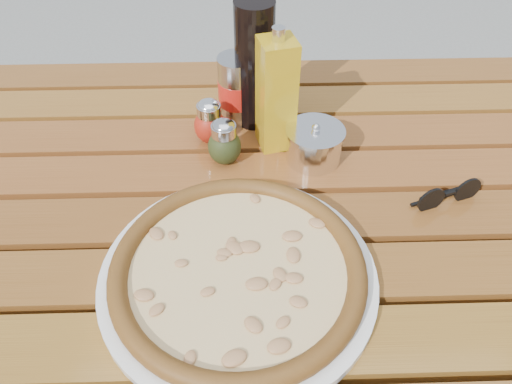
{
  "coord_description": "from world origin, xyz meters",
  "views": [
    {
      "loc": [
        -0.02,
        -0.5,
        1.29
      ],
      "look_at": [
        0.0,
        0.02,
        0.78
      ],
      "focal_mm": 35.0,
      "sensor_mm": 36.0,
      "label": 1
    }
  ],
  "objects_px": {
    "olive_oil_cruet": "(276,95)",
    "table": "(256,249)",
    "plate": "(238,277)",
    "pepper_shaker": "(210,122)",
    "sunglasses": "(448,195)",
    "soda_can": "(237,90)",
    "parmesan_tin": "(314,144)",
    "pizza": "(238,270)",
    "oregano_shaker": "(224,142)",
    "dark_bottle": "(255,66)"
  },
  "relations": [
    {
      "from": "olive_oil_cruet",
      "to": "table",
      "type": "bearing_deg",
      "value": -102.03
    },
    {
      "from": "plate",
      "to": "olive_oil_cruet",
      "type": "relative_size",
      "value": 1.71
    },
    {
      "from": "pepper_shaker",
      "to": "plate",
      "type": "bearing_deg",
      "value": -81.13
    },
    {
      "from": "sunglasses",
      "to": "olive_oil_cruet",
      "type": "bearing_deg",
      "value": 130.61
    },
    {
      "from": "plate",
      "to": "sunglasses",
      "type": "distance_m",
      "value": 0.34
    },
    {
      "from": "soda_can",
      "to": "parmesan_tin",
      "type": "bearing_deg",
      "value": -44.24
    },
    {
      "from": "pepper_shaker",
      "to": "parmesan_tin",
      "type": "bearing_deg",
      "value": -17.59
    },
    {
      "from": "pizza",
      "to": "sunglasses",
      "type": "distance_m",
      "value": 0.34
    },
    {
      "from": "parmesan_tin",
      "to": "oregano_shaker",
      "type": "bearing_deg",
      "value": -179.49
    },
    {
      "from": "table",
      "to": "sunglasses",
      "type": "distance_m",
      "value": 0.3
    },
    {
      "from": "oregano_shaker",
      "to": "olive_oil_cruet",
      "type": "xyz_separation_m",
      "value": [
        0.08,
        0.05,
        0.06
      ]
    },
    {
      "from": "table",
      "to": "dark_bottle",
      "type": "xyz_separation_m",
      "value": [
        0.0,
        0.24,
        0.19
      ]
    },
    {
      "from": "pizza",
      "to": "soda_can",
      "type": "relative_size",
      "value": 3.08
    },
    {
      "from": "plate",
      "to": "soda_can",
      "type": "bearing_deg",
      "value": 89.91
    },
    {
      "from": "table",
      "to": "plate",
      "type": "height_order",
      "value": "plate"
    },
    {
      "from": "olive_oil_cruet",
      "to": "parmesan_tin",
      "type": "height_order",
      "value": "olive_oil_cruet"
    },
    {
      "from": "pepper_shaker",
      "to": "olive_oil_cruet",
      "type": "bearing_deg",
      "value": -4.99
    },
    {
      "from": "plate",
      "to": "pizza",
      "type": "height_order",
      "value": "pizza"
    },
    {
      "from": "plate",
      "to": "dark_bottle",
      "type": "relative_size",
      "value": 1.64
    },
    {
      "from": "pepper_shaker",
      "to": "dark_bottle",
      "type": "height_order",
      "value": "dark_bottle"
    },
    {
      "from": "soda_can",
      "to": "parmesan_tin",
      "type": "height_order",
      "value": "soda_can"
    },
    {
      "from": "dark_bottle",
      "to": "olive_oil_cruet",
      "type": "xyz_separation_m",
      "value": [
        0.03,
        -0.07,
        -0.01
      ]
    },
    {
      "from": "plate",
      "to": "pizza",
      "type": "distance_m",
      "value": 0.02
    },
    {
      "from": "table",
      "to": "pepper_shaker",
      "type": "bearing_deg",
      "value": 111.9
    },
    {
      "from": "table",
      "to": "olive_oil_cruet",
      "type": "bearing_deg",
      "value": 77.97
    },
    {
      "from": "pizza",
      "to": "sunglasses",
      "type": "bearing_deg",
      "value": 23.14
    },
    {
      "from": "olive_oil_cruet",
      "to": "sunglasses",
      "type": "height_order",
      "value": "olive_oil_cruet"
    },
    {
      "from": "plate",
      "to": "oregano_shaker",
      "type": "xyz_separation_m",
      "value": [
        -0.02,
        0.24,
        0.03
      ]
    },
    {
      "from": "sunglasses",
      "to": "pepper_shaker",
      "type": "bearing_deg",
      "value": 137.74
    },
    {
      "from": "olive_oil_cruet",
      "to": "sunglasses",
      "type": "relative_size",
      "value": 1.93
    },
    {
      "from": "pizza",
      "to": "sunglasses",
      "type": "relative_size",
      "value": 3.39
    },
    {
      "from": "dark_bottle",
      "to": "pepper_shaker",
      "type": "bearing_deg",
      "value": -143.44
    },
    {
      "from": "pizza",
      "to": "pepper_shaker",
      "type": "height_order",
      "value": "pepper_shaker"
    },
    {
      "from": "pepper_shaker",
      "to": "dark_bottle",
      "type": "distance_m",
      "value": 0.12
    },
    {
      "from": "parmesan_tin",
      "to": "olive_oil_cruet",
      "type": "bearing_deg",
      "value": 143.77
    },
    {
      "from": "sunglasses",
      "to": "table",
      "type": "bearing_deg",
      "value": 165.96
    },
    {
      "from": "oregano_shaker",
      "to": "soda_can",
      "type": "relative_size",
      "value": 0.68
    },
    {
      "from": "pizza",
      "to": "olive_oil_cruet",
      "type": "height_order",
      "value": "olive_oil_cruet"
    },
    {
      "from": "oregano_shaker",
      "to": "soda_can",
      "type": "height_order",
      "value": "soda_can"
    },
    {
      "from": "pepper_shaker",
      "to": "parmesan_tin",
      "type": "relative_size",
      "value": 0.68
    },
    {
      "from": "pizza",
      "to": "oregano_shaker",
      "type": "xyz_separation_m",
      "value": [
        -0.02,
        0.24,
        0.02
      ]
    },
    {
      "from": "pepper_shaker",
      "to": "table",
      "type": "bearing_deg",
      "value": -68.1
    },
    {
      "from": "pizza",
      "to": "oregano_shaker",
      "type": "distance_m",
      "value": 0.24
    },
    {
      "from": "table",
      "to": "sunglasses",
      "type": "relative_size",
      "value": 12.87
    },
    {
      "from": "pizza",
      "to": "pepper_shaker",
      "type": "bearing_deg",
      "value": 98.87
    },
    {
      "from": "sunglasses",
      "to": "pizza",
      "type": "bearing_deg",
      "value": -174.9
    },
    {
      "from": "oregano_shaker",
      "to": "parmesan_tin",
      "type": "distance_m",
      "value": 0.15
    },
    {
      "from": "oregano_shaker",
      "to": "parmesan_tin",
      "type": "height_order",
      "value": "oregano_shaker"
    },
    {
      "from": "olive_oil_cruet",
      "to": "pepper_shaker",
      "type": "bearing_deg",
      "value": 175.01
    },
    {
      "from": "parmesan_tin",
      "to": "pepper_shaker",
      "type": "bearing_deg",
      "value": 162.41
    }
  ]
}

